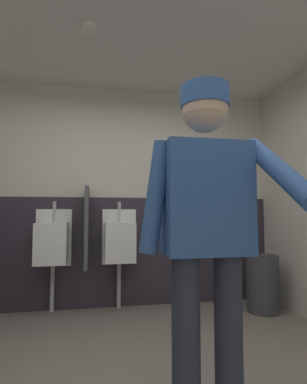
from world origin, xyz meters
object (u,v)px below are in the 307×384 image
(urinal_left, at_px, (52,243))
(trash_bin, at_px, (263,283))
(urinal_middle, at_px, (120,241))
(person, at_px, (207,223))

(urinal_left, distance_m, trash_bin, 2.40)
(urinal_middle, bearing_deg, urinal_left, 180.00)
(urinal_middle, xyz_separation_m, trash_bin, (1.58, -0.36, -0.46))
(urinal_left, distance_m, urinal_middle, 0.75)
(urinal_left, bearing_deg, person, -63.98)
(urinal_left, bearing_deg, trash_bin, -8.84)
(urinal_middle, bearing_deg, person, -82.55)
(person, relative_size, trash_bin, 2.80)
(person, bearing_deg, trash_bin, 53.01)
(urinal_middle, distance_m, trash_bin, 1.69)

